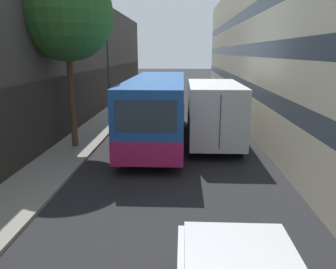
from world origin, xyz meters
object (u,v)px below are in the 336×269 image
object	(u,v)px
box_truck	(212,110)
street_lamp	(107,44)
street_tree_left	(66,14)
bus	(157,108)

from	to	relation	value
box_truck	street_lamp	xyz separation A→B (m)	(-5.67, 2.68, 3.21)
box_truck	street_tree_left	distance (m)	7.89
box_truck	street_tree_left	world-z (taller)	street_tree_left
bus	box_truck	world-z (taller)	bus
bus	street_tree_left	bearing A→B (deg)	-158.49
bus	street_tree_left	distance (m)	5.84
bus	street_lamp	world-z (taller)	street_lamp
bus	street_lamp	bearing A→B (deg)	137.76
bus	box_truck	distance (m)	2.70
bus	street_lamp	size ratio (longest dim) A/B	1.52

